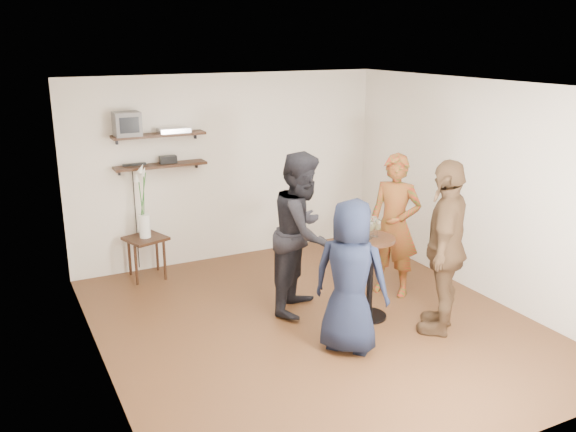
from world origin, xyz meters
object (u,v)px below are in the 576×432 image
at_px(person_plaid, 394,225).
at_px(radio, 168,160).
at_px(side_table, 146,244).
at_px(person_navy, 350,277).
at_px(drinks_table, 371,266).
at_px(dvd_deck, 174,130).
at_px(person_dark, 303,233).
at_px(crt_monitor, 127,124).
at_px(person_brown, 445,247).

bearing_deg(person_plaid, radio, -168.46).
bearing_deg(side_table, person_navy, -64.70).
xyz_separation_m(drinks_table, person_plaid, (0.65, 0.46, 0.26)).
height_order(radio, person_navy, person_navy).
bearing_deg(side_table, dvd_deck, 19.17).
bearing_deg(person_plaid, person_dark, -130.28).
relative_size(person_dark, person_navy, 1.18).
distance_m(drinks_table, person_navy, 0.81).
distance_m(side_table, drinks_table, 3.03).
relative_size(crt_monitor, person_dark, 0.17).
distance_m(crt_monitor, radio, 0.71).
bearing_deg(person_dark, crt_monitor, 82.58).
height_order(dvd_deck, radio, dvd_deck).
height_order(person_plaid, person_navy, person_plaid).
bearing_deg(radio, crt_monitor, 180.00).
relative_size(drinks_table, person_brown, 0.51).
distance_m(dvd_deck, person_dark, 2.34).
xyz_separation_m(person_navy, person_brown, (1.12, -0.07, 0.15)).
xyz_separation_m(side_table, drinks_table, (1.94, -2.32, 0.15)).
distance_m(dvd_deck, side_table, 1.53).
xyz_separation_m(dvd_deck, drinks_table, (1.44, -2.50, -1.28)).
height_order(radio, person_dark, person_dark).
xyz_separation_m(side_table, person_brown, (2.47, -2.91, 0.48)).
height_order(person_navy, person_brown, person_brown).
bearing_deg(crt_monitor, person_brown, -50.30).
bearing_deg(person_dark, drinks_table, -90.00).
relative_size(crt_monitor, dvd_deck, 0.80).
bearing_deg(drinks_table, person_navy, -139.05).
bearing_deg(side_table, person_dark, -51.86).
xyz_separation_m(person_plaid, person_dark, (-1.20, 0.10, 0.06)).
distance_m(dvd_deck, person_plaid, 3.09).
distance_m(person_dark, person_brown, 1.58).
bearing_deg(crt_monitor, person_navy, -64.51).
bearing_deg(dvd_deck, crt_monitor, 180.00).
height_order(radio, person_plaid, person_plaid).
bearing_deg(radio, person_plaid, -43.11).
xyz_separation_m(side_table, person_navy, (1.34, -2.84, 0.32)).
bearing_deg(person_brown, crt_monitor, -92.10).
height_order(drinks_table, person_brown, person_brown).
relative_size(crt_monitor, radio, 1.45).
xyz_separation_m(person_dark, person_navy, (-0.04, -1.08, -0.14)).
bearing_deg(side_table, person_plaid, -35.80).
distance_m(crt_monitor, person_dark, 2.67).
bearing_deg(dvd_deck, person_plaid, -44.41).
distance_m(side_table, person_dark, 2.29).
relative_size(radio, drinks_table, 0.23).
bearing_deg(person_brown, dvd_deck, -99.33).
distance_m(radio, side_table, 1.14).
height_order(drinks_table, person_dark, person_dark).
distance_m(radio, person_brown, 3.76).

